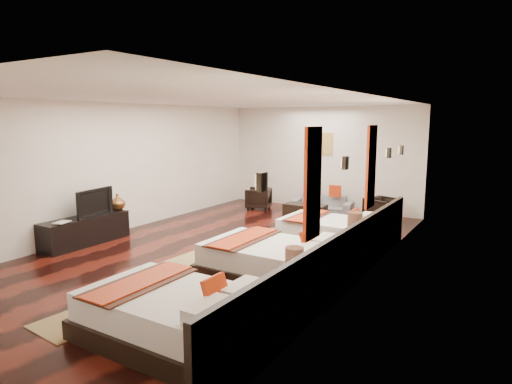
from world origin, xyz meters
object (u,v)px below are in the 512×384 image
Objects in this scene: nightstand_b at (354,247)px; book at (56,222)px; armchair_right at (383,211)px; bed_far at (334,232)px; nightstand_a at (294,291)px; tv at (91,202)px; figurine at (117,202)px; tv_console at (85,230)px; sofa at (322,204)px; armchair_left at (258,198)px; table_plant at (310,199)px; bed_near at (181,316)px; bed_mid at (278,261)px; coffee_table at (305,212)px.

nightstand_b is 3.10× the size of book.
bed_far is at bearing -167.42° from armchair_right.
nightstand_a is 2.95× the size of book.
tv is (-4.89, 0.83, 0.52)m from nightstand_a.
nightstand_a is 4.99m from tv.
tv_console is at bearing -90.00° from figurine.
nightstand_b is 4.27m from sofa.
nightstand_b is at bearing 17.41° from tv_console.
armchair_left is at bearing 74.70° from figurine.
table_plant is at bearing -92.70° from sofa.
table_plant is at bearing 131.26° from armchair_right.
bed_near is 6.82m from armchair_right.
bed_mid reaches higher than bed_far.
bed_near is 0.98× the size of bed_mid.
coffee_table is (0.00, -1.05, -0.03)m from sofa.
bed_mid is 1.25× the size of tv_console.
nightstand_a reaches higher than tv_console.
tv reaches higher than nightstand_a.
sofa is (-1.41, 4.99, -0.06)m from bed_mid.
coffee_table is (2.79, 3.36, -0.52)m from figurine.
nightstand_a is (0.75, -3.22, 0.04)m from bed_far.
nightstand_a reaches higher than armchair_left.
tv_console is at bearing 151.36° from tv.
figurine reaches higher than armchair_right.
figurine is (-4.95, 1.51, 0.42)m from nightstand_a.
nightstand_b is at bearing 77.99° from bed_near.
armchair_right reaches higher than sofa.
armchair_right is at bearing 21.00° from coffee_table.
coffee_table is at bearing 52.03° from armchair_left.
coffee_table is (-1.40, 1.66, -0.07)m from bed_far.
bed_far reaches higher than coffee_table.
coffee_table is (-1.71, -0.66, -0.11)m from armchair_right.
tv_console is 1.13× the size of sofa.
figurine reaches higher than book.
book is at bearing -156.42° from nightstand_b.
book is (-4.95, 0.08, 0.26)m from nightstand_a.
bed_mid reaches higher than coffee_table.
bed_far is 2.15m from table_plant.
bed_near is 6.33m from table_plant.
nightstand_a reaches higher than armchair_right.
bed_near is at bearing -120.35° from nightstand_a.
bed_far is 2.18m from coffee_table.
bed_near reaches higher than bed_far.
coffee_table is (2.79, 4.80, -0.36)m from book.
bed_mid is at bearing 89.99° from bed_near.
coffee_table is at bearing 109.65° from bed_mid.
book is 0.29× the size of coffee_table.
coffee_table is at bearing 113.81° from nightstand_a.
tv is 2.80× the size of figurine.
nightstand_b reaches higher than bed_mid.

